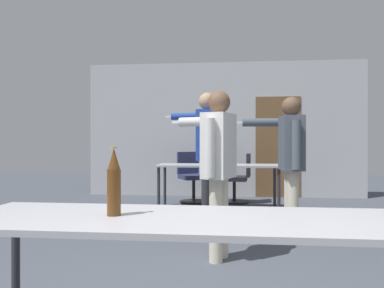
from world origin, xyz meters
TOP-DOWN VIEW (x-y plane):
  - back_wall at (0.03, 6.34)m, footprint 5.71×0.12m
  - conference_table_near at (-0.01, 0.38)m, footprint 2.38×0.70m
  - conference_table_far at (-0.06, 4.79)m, footprint 2.04×0.69m
  - person_near_casual at (-0.18, 3.63)m, footprint 0.79×0.70m
  - person_left_plaid at (0.83, 2.96)m, footprint 0.77×0.62m
  - person_far_watching at (0.03, 2.11)m, footprint 0.69×0.74m
  - office_chair_mid_tucked at (-0.58, 5.51)m, footprint 0.65×0.68m
  - office_chair_near_pushed at (0.29, 5.51)m, footprint 0.57×0.52m
  - beer_bottle at (-0.43, 0.38)m, footprint 0.07×0.07m
  - drink_cup at (-0.05, 4.89)m, footprint 0.08×0.08m

SIDE VIEW (x-z plane):
  - office_chair_near_pushed at x=0.29m, z-range -0.03..0.87m
  - office_chair_mid_tucked at x=-0.58m, z-range -0.03..0.91m
  - conference_table_far at x=-0.06m, z-range 0.30..1.05m
  - conference_table_near at x=-0.01m, z-range 0.31..1.06m
  - drink_cup at x=-0.05m, z-range 0.75..0.84m
  - beer_bottle at x=-0.43m, z-range 0.74..1.09m
  - person_far_watching at x=0.03m, z-range 0.17..1.78m
  - person_left_plaid at x=0.83m, z-range 0.17..1.81m
  - person_near_casual at x=-0.18m, z-range 0.20..1.99m
  - back_wall at x=0.03m, z-range -0.01..2.77m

